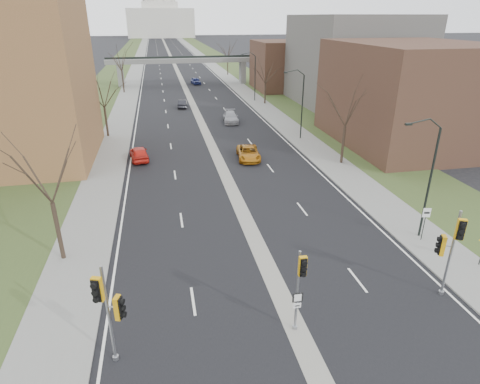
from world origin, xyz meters
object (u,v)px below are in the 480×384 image
object	(u,v)px
signal_pole_median	(300,279)
car_right_near	(248,153)
signal_pole_right	(451,243)
car_right_far	(196,81)
car_right_mid	(231,117)
car_left_near	(139,153)
signal_pole_left	(109,304)
speed_limit_sign	(425,218)
car_left_far	(182,104)

from	to	relation	value
signal_pole_median	car_right_near	world-z (taller)	signal_pole_median
signal_pole_right	car_right_far	size ratio (longest dim) A/B	1.22
signal_pole_right	car_right_mid	size ratio (longest dim) A/B	1.01
car_left_near	car_right_near	bearing A→B (deg)	162.26
signal_pole_left	signal_pole_right	distance (m)	17.77
speed_limit_sign	car_right_mid	bearing A→B (deg)	113.09
signal_pole_left	signal_pole_median	bearing A→B (deg)	21.88
signal_pole_right	car_left_far	distance (m)	56.23
signal_pole_left	car_right_mid	world-z (taller)	signal_pole_left
signal_pole_left	signal_pole_right	world-z (taller)	signal_pole_right
signal_pole_left	signal_pole_median	xyz separation A→B (m)	(8.76, 0.25, -0.15)
signal_pole_median	signal_pole_right	size ratio (longest dim) A/B	0.87
car_left_near	car_right_near	distance (m)	12.20
signal_pole_left	car_left_near	xyz separation A→B (m)	(0.18, 29.24, -2.62)
car_right_far	signal_pole_left	bearing A→B (deg)	-105.55
signal_pole_median	car_left_far	world-z (taller)	signal_pole_median
signal_pole_right	car_left_far	size ratio (longest dim) A/B	1.29
car_right_near	car_right_far	xyz separation A→B (m)	(-0.47, 55.51, 0.04)
car_right_near	car_right_far	world-z (taller)	car_right_far
signal_pole_right	speed_limit_sign	bearing A→B (deg)	88.08
car_left_near	car_left_far	distance (m)	28.08
car_right_near	signal_pole_right	bearing A→B (deg)	-71.96
car_left_far	car_right_mid	bearing A→B (deg)	124.18
signal_pole_left	car_left_far	world-z (taller)	signal_pole_left
signal_pole_right	car_right_near	distance (m)	26.43
signal_pole_right	signal_pole_median	bearing A→B (deg)	-149.04
signal_pole_right	car_right_mid	world-z (taller)	signal_pole_right
car_right_far	car_left_far	bearing A→B (deg)	-108.12
car_left_far	signal_pole_median	bearing A→B (deg)	98.12
signal_pole_left	car_right_mid	size ratio (longest dim) A/B	0.98
signal_pole_left	car_right_far	size ratio (longest dim) A/B	1.18
signal_pole_right	car_right_near	xyz separation A→B (m)	(-5.51, 25.70, -2.80)
signal_pole_left	car_right_far	world-z (taller)	signal_pole_left
car_right_near	speed_limit_sign	bearing A→B (deg)	-61.78
signal_pole_left	car_left_far	size ratio (longest dim) A/B	1.25
car_right_mid	signal_pole_median	bearing A→B (deg)	-89.86
speed_limit_sign	signal_pole_median	bearing A→B (deg)	-137.22
signal_pole_median	speed_limit_sign	world-z (taller)	signal_pole_median
car_left_far	car_right_far	size ratio (longest dim) A/B	0.95
car_right_mid	signal_pole_left	bearing A→B (deg)	-100.65
car_left_near	car_left_far	world-z (taller)	car_left_near
signal_pole_median	car_right_far	size ratio (longest dim) A/B	1.06
car_right_mid	car_right_far	bearing A→B (deg)	98.26
signal_pole_right	speed_limit_sign	world-z (taller)	signal_pole_right
car_left_far	car_right_near	world-z (taller)	car_right_near
signal_pole_right	speed_limit_sign	distance (m)	6.50
car_left_far	car_right_far	world-z (taller)	car_right_far
signal_pole_left	car_right_near	world-z (taller)	signal_pole_left
speed_limit_sign	car_right_mid	world-z (taller)	speed_limit_sign
signal_pole_left	car_right_near	distance (m)	29.87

